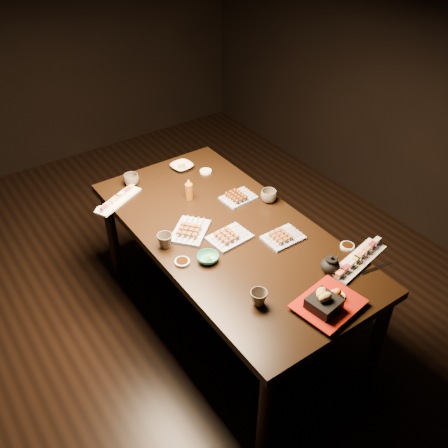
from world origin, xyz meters
The scene contains 23 objects.
ground centered at (0.00, 0.00, 0.00)m, with size 5.00×5.00×0.00m, color black.
dining_table centered at (0.19, -0.18, 0.38)m, with size 0.90×1.80×0.75m, color black.
sushi_platter_near centered at (0.59, -0.78, 0.77)m, with size 0.40×0.11×0.05m, color white, non-canonical shape.
sushi_platter_far centered at (-0.20, 0.45, 0.77)m, with size 0.34×0.09×0.04m, color white, non-canonical shape.
yakitori_plate_center centered at (0.15, -0.24, 0.78)m, with size 0.23×0.16×0.06m, color #828EB6, non-canonical shape.
yakitori_plate_right centered at (0.39, -0.41, 0.78)m, with size 0.21×0.16×0.05m, color #828EB6, non-canonical shape.
yakitori_plate_left centered at (0.00, -0.06, 0.78)m, with size 0.24×0.18×0.06m, color #828EB6, non-canonical shape.
tsukune_plate centered at (0.42, 0.05, 0.78)m, with size 0.20×0.15×0.05m, color #828EB6, non-canonical shape.
edamame_bowl_green centered at (-0.05, -0.32, 0.77)m, with size 0.12×0.12×0.04m, color teal.
edamame_bowl_cream centered at (0.32, 0.56, 0.77)m, with size 0.14×0.14×0.03m, color beige.
tempura_tray centered at (0.23, -0.93, 0.81)m, with size 0.31×0.25×0.11m, color black, non-canonical shape.
teacup_near_left centered at (-0.03, -0.72, 0.79)m, with size 0.08×0.08×0.08m, color #4D443B.
teacup_mid_right centered at (0.56, -0.08, 0.79)m, with size 0.10×0.10×0.08m, color #4D443B.
teacup_far_left centered at (-0.18, -0.09, 0.79)m, with size 0.09×0.09×0.08m, color #4D443B.
teacup_far_right centered at (-0.05, 0.57, 0.79)m, with size 0.10×0.10×0.08m, color #4D443B.
teapot centered at (0.42, -0.75, 0.80)m, with size 0.12×0.12×0.10m, color black, non-canonical shape.
condiment_bottle centered at (0.18, 0.23, 0.82)m, with size 0.05×0.05×0.14m, color brown.
sauce_dish_west centered at (-0.17, -0.26, 0.76)m, with size 0.08×0.08×0.01m, color white.
sauce_dish_east centered at (0.43, 0.43, 0.76)m, with size 0.08×0.08×0.01m, color white.
sauce_dish_se centered at (0.63, -0.67, 0.76)m, with size 0.08×0.08×0.01m, color white.
sauce_dish_nw centered at (-0.32, 0.42, 0.76)m, with size 0.07×0.07×0.01m, color white.
chopsticks_near centered at (0.20, -0.99, 0.75)m, with size 0.20×0.02×0.01m, color black, non-canonical shape.
chopsticks_se centered at (0.63, -0.88, 0.75)m, with size 0.20×0.02×0.01m, color black, non-canonical shape.
Camera 1 is at (-1.12, -1.99, 2.50)m, focal length 40.00 mm.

